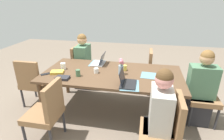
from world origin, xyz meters
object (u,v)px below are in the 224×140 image
object	(u,v)px
dining_table	(112,76)
person_near_left_mid	(84,65)
chair_near_left_mid	(81,65)
person_head_left_left_far	(200,92)
flower_vase	(121,66)
person_far_left_near	(159,121)
coffee_mug_near_left	(125,68)
book_blue_cover	(57,72)
phone_black	(46,74)
book_red_cover	(62,78)
chair_head_left_left_far	(203,91)
chair_far_right_mid	(47,110)
laptop_far_left_near	(126,82)
chair_head_right_right_near	(33,81)
coffee_mug_centre_right	(78,73)
laptop_near_left_mid	(100,62)
chair_far_left_near	(166,127)
coffee_mug_near_right	(96,71)
coffee_mug_centre_left	(63,66)
chair_near_right_far	(155,70)

from	to	relation	value
dining_table	person_near_left_mid	xyz separation A→B (m)	(0.78, -0.80, -0.14)
chair_near_left_mid	person_head_left_left_far	size ratio (longest dim) A/B	0.75
person_head_left_left_far	flower_vase	size ratio (longest dim) A/B	4.47
person_far_left_near	coffee_mug_near_left	xyz separation A→B (m)	(0.55, -1.00, 0.25)
book_blue_cover	phone_black	size ratio (longest dim) A/B	1.33
book_red_cover	chair_head_left_left_far	bearing A→B (deg)	-170.31
person_head_left_left_far	chair_far_right_mid	world-z (taller)	person_head_left_left_far
person_far_left_near	laptop_far_left_near	distance (m)	0.70
chair_head_right_right_near	coffee_mug_centre_right	distance (m)	0.98
person_far_left_near	laptop_far_left_near	world-z (taller)	person_far_left_near
laptop_near_left_mid	chair_far_left_near	bearing A→B (deg)	131.26
chair_head_left_left_far	laptop_far_left_near	world-z (taller)	laptop_far_left_near
person_far_left_near	chair_head_right_right_near	distance (m)	2.29
chair_far_right_mid	book_blue_cover	distance (m)	0.73
person_head_left_left_far	coffee_mug_near_right	xyz separation A→B (m)	(1.64, 0.06, 0.25)
chair_far_left_near	book_blue_cover	xyz separation A→B (m)	(1.68, -0.72, 0.25)
chair_head_left_left_far	coffee_mug_centre_left	bearing A→B (deg)	2.01
laptop_far_left_near	coffee_mug_centre_left	xyz separation A→B (m)	(1.13, -0.38, 0.01)
coffee_mug_centre_left	phone_black	distance (m)	0.33
chair_far_right_mid	chair_near_right_far	xyz separation A→B (m)	(-1.44, -1.71, 0.00)
person_far_left_near	person_head_left_left_far	size ratio (longest dim) A/B	1.00
chair_near_left_mid	book_red_cover	size ratio (longest dim) A/B	4.50
book_blue_cover	chair_far_left_near	bearing A→B (deg)	142.15
person_near_left_mid	coffee_mug_centre_left	bearing A→B (deg)	85.11
chair_far_right_mid	person_near_left_mid	bearing A→B (deg)	-87.33
chair_far_right_mid	coffee_mug_near_right	distance (m)	0.97
chair_far_left_near	book_red_cover	xyz separation A→B (m)	(1.50, -0.53, 0.25)
chair_near_left_mid	coffee_mug_near_left	world-z (taller)	chair_near_left_mid
coffee_mug_near_right	coffee_mug_centre_left	world-z (taller)	coffee_mug_centre_left
coffee_mug_near_left	person_head_left_left_far	bearing A→B (deg)	173.15
person_near_left_mid	chair_head_left_left_far	xyz separation A→B (m)	(-2.23, 0.72, -0.03)
person_far_left_near	coffee_mug_centre_right	size ratio (longest dim) A/B	11.20
chair_near_left_mid	flower_vase	bearing A→B (deg)	138.87
chair_near_right_far	coffee_mug_centre_left	bearing A→B (deg)	28.01
chair_far_left_near	chair_far_right_mid	xyz separation A→B (m)	(1.52, -0.05, 0.00)
book_red_cover	book_blue_cover	distance (m)	0.26
flower_vase	laptop_far_left_near	distance (m)	0.39
chair_head_right_right_near	laptop_near_left_mid	world-z (taller)	laptop_near_left_mid
chair_near_left_mid	phone_black	size ratio (longest dim) A/B	6.00
laptop_near_left_mid	laptop_far_left_near	bearing A→B (deg)	128.32
person_near_left_mid	coffee_mug_centre_left	world-z (taller)	person_near_left_mid
laptop_far_left_near	coffee_mug_centre_left	world-z (taller)	laptop_far_left_near
chair_head_left_left_far	chair_near_right_far	xyz separation A→B (m)	(0.71, -0.76, 0.00)
chair_head_right_right_near	coffee_mug_centre_right	xyz separation A→B (m)	(-0.92, 0.14, 0.29)
chair_far_left_near	book_red_cover	distance (m)	1.61
person_far_left_near	phone_black	bearing A→B (deg)	-18.30
person_near_left_mid	person_head_left_left_far	xyz separation A→B (m)	(-2.17, 0.79, 0.00)
flower_vase	laptop_far_left_near	xyz separation A→B (m)	(-0.13, 0.36, -0.09)
person_far_left_near	flower_vase	bearing A→B (deg)	-54.78
chair_head_right_right_near	chair_far_left_near	bearing A→B (deg)	159.77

